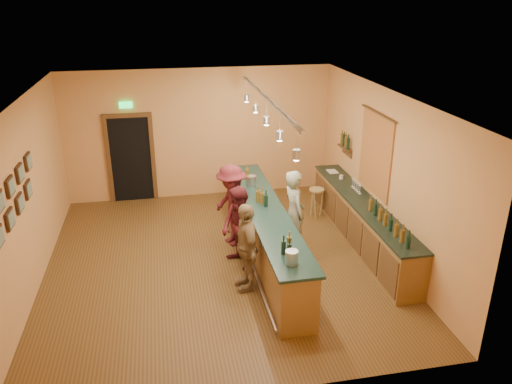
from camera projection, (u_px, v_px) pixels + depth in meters
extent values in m
plane|color=#513517|center=(219.00, 261.00, 9.68)|extent=(7.00, 7.00, 0.00)
cube|color=silver|center=(214.00, 97.00, 8.48)|extent=(6.50, 7.00, 0.02)
cube|color=#E49955|center=(200.00, 134.00, 12.26)|extent=(6.50, 0.02, 3.20)
cube|color=#E49955|center=(253.00, 290.00, 5.90)|extent=(6.50, 0.02, 3.20)
cube|color=#E49955|center=(28.00, 198.00, 8.50)|extent=(0.02, 7.00, 3.20)
cube|color=#E49955|center=(384.00, 173.00, 9.66)|extent=(0.02, 7.00, 3.20)
cube|color=black|center=(131.00, 160.00, 12.15)|extent=(0.95, 0.06, 2.10)
cube|color=#503918|center=(109.00, 161.00, 12.04)|extent=(0.10, 0.08, 2.10)
cube|color=#503918|center=(153.00, 159.00, 12.23)|extent=(0.10, 0.08, 2.10)
cube|color=#503918|center=(127.00, 115.00, 11.72)|extent=(1.15, 0.08, 0.10)
cube|color=#19E54C|center=(126.00, 105.00, 11.61)|extent=(0.30, 0.04, 0.15)
cube|color=#A84021|center=(375.00, 154.00, 9.93)|extent=(0.03, 1.40, 1.60)
cube|color=#503918|center=(345.00, 147.00, 11.39)|extent=(0.16, 0.55, 0.03)
cube|color=#503918|center=(347.00, 151.00, 11.44)|extent=(0.03, 0.55, 0.18)
cube|color=brown|center=(361.00, 223.00, 10.22)|extent=(0.55, 4.50, 0.90)
cube|color=black|center=(363.00, 202.00, 10.05)|extent=(0.60, 4.55, 0.04)
cylinder|color=silver|center=(341.00, 177.00, 11.20)|extent=(0.09, 0.09, 0.09)
cube|color=silver|center=(332.00, 171.00, 11.67)|extent=(0.22, 0.30, 0.01)
cube|color=brown|center=(265.00, 234.00, 9.66)|extent=(0.60, 5.00, 1.00)
cube|color=#172E27|center=(266.00, 209.00, 9.46)|extent=(0.70, 5.10, 0.05)
cylinder|color=silver|center=(247.00, 252.00, 9.73)|extent=(0.05, 5.00, 0.05)
cylinder|color=silver|center=(292.00, 257.00, 7.49)|extent=(0.20, 0.20, 0.22)
cylinder|color=silver|center=(251.00, 181.00, 10.49)|extent=(0.20, 0.20, 0.22)
cube|color=silver|center=(267.00, 98.00, 8.66)|extent=(0.06, 4.60, 0.05)
cylinder|color=silver|center=(297.00, 141.00, 6.92)|extent=(0.01, 0.01, 0.35)
cylinder|color=#A5A5AD|center=(296.00, 154.00, 6.99)|extent=(0.11, 0.11, 0.14)
cylinder|color=#FFEABF|center=(296.00, 160.00, 7.02)|extent=(0.08, 0.08, 0.02)
cylinder|color=silver|center=(280.00, 123.00, 7.83)|extent=(0.01, 0.01, 0.35)
cylinder|color=#A5A5AD|center=(280.00, 135.00, 7.90)|extent=(0.11, 0.11, 0.14)
cylinder|color=#FFEABF|center=(280.00, 140.00, 7.93)|extent=(0.08, 0.08, 0.02)
cylinder|color=silver|center=(266.00, 109.00, 8.74)|extent=(0.01, 0.01, 0.35)
cylinder|color=#A5A5AD|center=(266.00, 120.00, 8.81)|extent=(0.11, 0.11, 0.14)
cylinder|color=#FFEABF|center=(266.00, 125.00, 8.84)|extent=(0.08, 0.08, 0.02)
cylinder|color=silver|center=(256.00, 98.00, 9.64)|extent=(0.01, 0.01, 0.35)
cylinder|color=#A5A5AD|center=(256.00, 108.00, 9.72)|extent=(0.11, 0.11, 0.14)
cylinder|color=#FFEABF|center=(256.00, 112.00, 9.75)|extent=(0.08, 0.08, 0.02)
cylinder|color=silver|center=(247.00, 89.00, 10.55)|extent=(0.01, 0.01, 0.35)
cylinder|color=#A5A5AD|center=(247.00, 98.00, 10.63)|extent=(0.11, 0.11, 0.14)
cylinder|color=#FFEABF|center=(247.00, 102.00, 10.66)|extent=(0.08, 0.08, 0.02)
imported|color=gray|center=(294.00, 213.00, 9.67)|extent=(0.49, 0.68, 1.75)
imported|color=#59191E|center=(239.00, 228.00, 9.23)|extent=(0.86, 0.95, 1.59)
imported|color=#997A51|center=(246.00, 247.00, 8.56)|extent=(0.47, 0.97, 1.60)
imported|color=#59191E|center=(232.00, 205.00, 10.07)|extent=(0.97, 1.25, 1.71)
cylinder|color=#A8874C|center=(317.00, 190.00, 11.31)|extent=(0.34, 0.34, 0.04)
cylinder|color=#A8874C|center=(322.00, 203.00, 11.47)|extent=(0.04, 0.04, 0.66)
cylinder|color=#A8874C|center=(312.00, 202.00, 11.54)|extent=(0.04, 0.04, 0.66)
cylinder|color=#A8874C|center=(315.00, 206.00, 11.33)|extent=(0.04, 0.04, 0.66)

